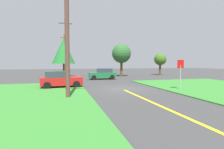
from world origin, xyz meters
TOP-DOWN VIEW (x-y plane):
  - ground_plane at (0.00, 0.00)m, footprint 120.00×120.00m
  - lane_stripe_center at (0.00, -8.00)m, footprint 0.20×14.00m
  - stop_sign at (4.74, -2.31)m, footprint 0.72×0.15m
  - car_approaching_junction at (0.40, 9.88)m, footprint 4.00×2.07m
  - parked_car_near_building at (-5.51, 2.30)m, footprint 4.00×2.33m
  - utility_pole_near at (-4.91, -3.36)m, footprint 1.76×0.63m
  - utility_pole_mid at (-4.84, 9.16)m, footprint 1.80×0.29m
  - utility_pole_far at (-4.95, 21.68)m, footprint 1.79×0.49m
  - oak_tree_left at (-5.19, 16.49)m, footprint 3.96×3.96m
  - pine_tree_center at (4.94, 14.81)m, footprint 3.44×3.44m
  - oak_tree_right at (13.55, 16.06)m, footprint 2.40×2.40m

SIDE VIEW (x-z plane):
  - ground_plane at x=0.00m, z-range 0.00..0.00m
  - lane_stripe_center at x=0.00m, z-range 0.00..0.01m
  - car_approaching_junction at x=0.40m, z-range -0.01..1.61m
  - parked_car_near_building at x=-5.51m, z-range -0.01..1.61m
  - stop_sign at x=4.74m, z-range 0.54..3.21m
  - oak_tree_right at x=13.55m, z-range 0.93..5.30m
  - utility_pole_near at x=-4.91m, z-range 0.12..7.97m
  - pine_tree_center at x=4.94m, z-range 1.17..7.03m
  - utility_pole_far at x=-4.95m, z-range 0.10..8.31m
  - utility_pole_mid at x=-4.84m, z-range 0.12..8.50m
  - oak_tree_left at x=-5.19m, z-range 1.14..7.80m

